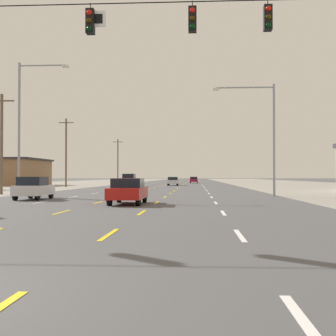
% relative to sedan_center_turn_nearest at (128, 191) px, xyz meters
% --- Properties ---
extents(ground_plane, '(572.00, 572.00, 0.00)m').
position_rel_sedan_center_turn_nearest_xyz_m(ground_plane, '(-0.25, 45.38, -0.76)').
color(ground_plane, '#4C4C4F').
extents(lot_apron_left, '(28.00, 440.00, 0.01)m').
position_rel_sedan_center_turn_nearest_xyz_m(lot_apron_left, '(-25.00, 45.38, -0.75)').
color(lot_apron_left, gray).
rests_on(lot_apron_left, ground).
extents(lot_apron_right, '(28.00, 440.00, 0.01)m').
position_rel_sedan_center_turn_nearest_xyz_m(lot_apron_right, '(24.50, 45.38, -0.75)').
color(lot_apron_right, gray).
rests_on(lot_apron_right, ground).
extents(lane_markings, '(10.64, 227.60, 0.01)m').
position_rel_sedan_center_turn_nearest_xyz_m(lane_markings, '(-0.25, 83.88, -0.75)').
color(lane_markings, white).
rests_on(lane_markings, ground).
extents(signal_span_wire, '(27.67, 0.53, 9.04)m').
position_rel_sedan_center_turn_nearest_xyz_m(signal_span_wire, '(-0.57, -9.06, 4.76)').
color(signal_span_wire, brown).
rests_on(signal_span_wire, ground).
extents(sedan_center_turn_nearest, '(1.80, 4.50, 1.46)m').
position_rel_sedan_center_turn_nearest_xyz_m(sedan_center_turn_nearest, '(0.00, 0.00, 0.00)').
color(sedan_center_turn_nearest, red).
rests_on(sedan_center_turn_nearest, ground).
extents(hatchback_far_left_near, '(1.72, 3.90, 1.54)m').
position_rel_sedan_center_turn_nearest_xyz_m(hatchback_far_left_near, '(-7.16, 4.77, 0.03)').
color(hatchback_far_left_near, silver).
rests_on(hatchback_far_left_near, ground).
extents(suv_far_left_mid, '(1.98, 4.90, 1.98)m').
position_rel_sedan_center_turn_nearest_xyz_m(suv_far_left_mid, '(-7.00, 48.54, 0.27)').
color(suv_far_left_mid, red).
rests_on(suv_far_left_mid, ground).
extents(sedan_center_turn_midfar, '(1.80, 4.50, 1.46)m').
position_rel_sedan_center_turn_nearest_xyz_m(sedan_center_turn_midfar, '(-0.11, 53.05, 0.00)').
color(sedan_center_turn_midfar, silver).
rests_on(sedan_center_turn_midfar, ground).
extents(sedan_inner_right_far, '(1.80, 4.50, 1.46)m').
position_rel_sedan_center_turn_nearest_xyz_m(sedan_inner_right_far, '(3.31, 79.95, 0.00)').
color(sedan_inner_right_far, maroon).
rests_on(sedan_inner_right_far, ground).
extents(storefront_left_row_2, '(13.07, 14.03, 4.66)m').
position_rel_sedan_center_turn_nearest_xyz_m(storefront_left_row_2, '(-29.47, 52.83, 1.59)').
color(storefront_left_row_2, '#8C6B4C').
rests_on(storefront_left_row_2, ground).
extents(streetlight_left_row_0, '(4.13, 0.26, 10.75)m').
position_rel_sedan_center_turn_nearest_xyz_m(streetlight_left_row_0, '(-10.02, 10.43, 5.41)').
color(streetlight_left_row_0, gray).
rests_on(streetlight_left_row_0, ground).
extents(streetlight_right_row_0, '(4.85, 0.26, 8.78)m').
position_rel_sedan_center_turn_nearest_xyz_m(streetlight_right_row_0, '(9.32, 10.43, 4.47)').
color(streetlight_right_row_0, gray).
rests_on(streetlight_right_row_0, ground).
extents(utility_pole_left_row_0, '(2.20, 0.26, 8.75)m').
position_rel_sedan_center_turn_nearest_xyz_m(utility_pole_left_row_0, '(-13.06, 13.27, 3.81)').
color(utility_pole_left_row_0, brown).
rests_on(utility_pole_left_row_0, ground).
extents(utility_pole_left_row_1, '(2.20, 0.26, 10.11)m').
position_rel_sedan_center_turn_nearest_xyz_m(utility_pole_left_row_1, '(-15.33, 41.26, 4.50)').
color(utility_pole_left_row_1, brown).
rests_on(utility_pole_left_row_1, ground).
extents(utility_pole_left_row_2, '(2.20, 0.26, 9.77)m').
position_rel_sedan_center_turn_nearest_xyz_m(utility_pole_left_row_2, '(-13.41, 75.26, 4.33)').
color(utility_pole_left_row_2, brown).
rests_on(utility_pole_left_row_2, ground).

